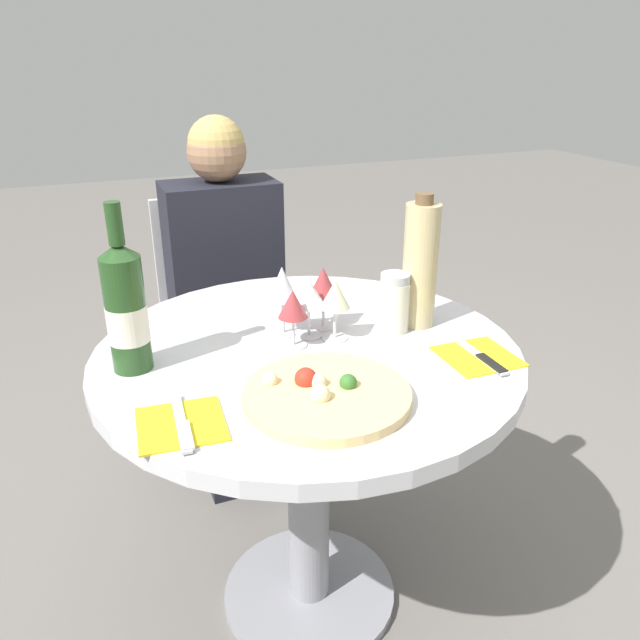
{
  "coord_description": "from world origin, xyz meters",
  "views": [
    {
      "loc": [
        -0.43,
        -1.15,
        1.34
      ],
      "look_at": [
        -0.0,
        -0.08,
        0.84
      ],
      "focal_mm": 35.0,
      "sensor_mm": 36.0,
      "label": 1
    }
  ],
  "objects_px": {
    "tall_carafe": "(420,265)",
    "wine_bottle": "(126,309)",
    "dining_table": "(308,409)",
    "chair_behind_diner": "(224,330)",
    "pizza_large": "(325,394)",
    "seated_diner": "(232,321)"
  },
  "relations": [
    {
      "from": "wine_bottle",
      "to": "seated_diner",
      "type": "bearing_deg",
      "value": 60.63
    },
    {
      "from": "chair_behind_diner",
      "to": "seated_diner",
      "type": "relative_size",
      "value": 0.76
    },
    {
      "from": "dining_table",
      "to": "chair_behind_diner",
      "type": "relative_size",
      "value": 1.06
    },
    {
      "from": "dining_table",
      "to": "tall_carafe",
      "type": "xyz_separation_m",
      "value": [
        0.29,
        0.02,
        0.3
      ]
    },
    {
      "from": "dining_table",
      "to": "tall_carafe",
      "type": "height_order",
      "value": "tall_carafe"
    },
    {
      "from": "chair_behind_diner",
      "to": "pizza_large",
      "type": "xyz_separation_m",
      "value": [
        -0.04,
        -1.05,
        0.32
      ]
    },
    {
      "from": "pizza_large",
      "to": "tall_carafe",
      "type": "relative_size",
      "value": 1.01
    },
    {
      "from": "tall_carafe",
      "to": "chair_behind_diner",
      "type": "bearing_deg",
      "value": 109.72
    },
    {
      "from": "tall_carafe",
      "to": "wine_bottle",
      "type": "bearing_deg",
      "value": 178.02
    },
    {
      "from": "dining_table",
      "to": "pizza_large",
      "type": "distance_m",
      "value": 0.28
    },
    {
      "from": "wine_bottle",
      "to": "dining_table",
      "type": "bearing_deg",
      "value": -7.25
    },
    {
      "from": "tall_carafe",
      "to": "seated_diner",
      "type": "bearing_deg",
      "value": 113.44
    },
    {
      "from": "dining_table",
      "to": "pizza_large",
      "type": "height_order",
      "value": "pizza_large"
    },
    {
      "from": "seated_diner",
      "to": "pizza_large",
      "type": "distance_m",
      "value": 0.94
    },
    {
      "from": "pizza_large",
      "to": "wine_bottle",
      "type": "distance_m",
      "value": 0.43
    },
    {
      "from": "chair_behind_diner",
      "to": "seated_diner",
      "type": "xyz_separation_m",
      "value": [
        -0.0,
        -0.14,
        0.09
      ]
    },
    {
      "from": "dining_table",
      "to": "chair_behind_diner",
      "type": "bearing_deg",
      "value": 90.1
    },
    {
      "from": "pizza_large",
      "to": "wine_bottle",
      "type": "height_order",
      "value": "wine_bottle"
    },
    {
      "from": "seated_diner",
      "to": "wine_bottle",
      "type": "bearing_deg",
      "value": 60.63
    },
    {
      "from": "seated_diner",
      "to": "pizza_large",
      "type": "height_order",
      "value": "seated_diner"
    },
    {
      "from": "dining_table",
      "to": "pizza_large",
      "type": "relative_size",
      "value": 2.94
    },
    {
      "from": "chair_behind_diner",
      "to": "seated_diner",
      "type": "distance_m",
      "value": 0.17
    }
  ]
}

